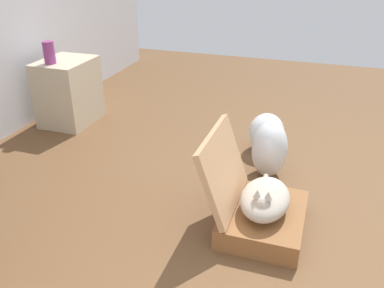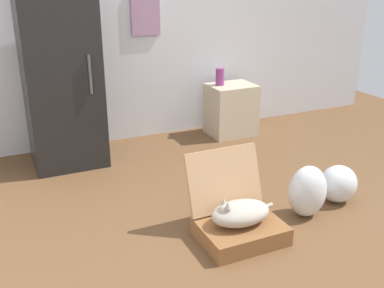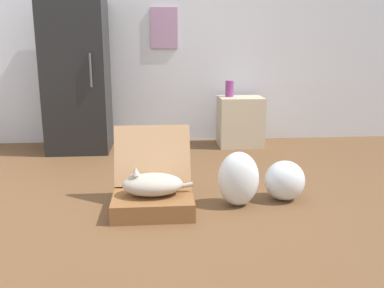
# 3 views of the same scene
# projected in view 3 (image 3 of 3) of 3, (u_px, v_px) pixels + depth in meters

# --- Properties ---
(ground_plane) EXTENTS (7.68, 7.68, 0.00)m
(ground_plane) POSITION_uv_depth(u_px,v_px,m) (163.00, 204.00, 3.18)
(ground_plane) COLOR brown
(ground_plane) RESTS_ON ground
(wall_back) EXTENTS (6.40, 0.15, 2.60)m
(wall_back) POSITION_uv_depth(u_px,v_px,m) (158.00, 36.00, 5.07)
(wall_back) COLOR silver
(wall_back) RESTS_ON ground
(suitcase_base) EXTENTS (0.58, 0.47, 0.13)m
(suitcase_base) POSITION_uv_depth(u_px,v_px,m) (153.00, 203.00, 3.02)
(suitcase_base) COLOR brown
(suitcase_base) RESTS_ON ground
(suitcase_lid) EXTENTS (0.58, 0.19, 0.45)m
(suitcase_lid) POSITION_uv_depth(u_px,v_px,m) (152.00, 155.00, 3.20)
(suitcase_lid) COLOR tan
(suitcase_lid) RESTS_ON suitcase_base
(cat) EXTENTS (0.52, 0.28, 0.21)m
(cat) POSITION_uv_depth(u_px,v_px,m) (152.00, 184.00, 2.98)
(cat) COLOR #B2A899
(cat) RESTS_ON suitcase_base
(plastic_bag_white) EXTENTS (0.31, 0.25, 0.42)m
(plastic_bag_white) POSITION_uv_depth(u_px,v_px,m) (238.00, 179.00, 3.11)
(plastic_bag_white) COLOR silver
(plastic_bag_white) RESTS_ON ground
(plastic_bag_clear) EXTENTS (0.31, 0.28, 0.31)m
(plastic_bag_clear) POSITION_uv_depth(u_px,v_px,m) (285.00, 180.00, 3.24)
(plastic_bag_clear) COLOR silver
(plastic_bag_clear) RESTS_ON ground
(refrigerator) EXTENTS (0.68, 0.67, 1.70)m
(refrigerator) POSITION_uv_depth(u_px,v_px,m) (77.00, 76.00, 4.66)
(refrigerator) COLOR black
(refrigerator) RESTS_ON ground
(side_table) EXTENTS (0.52, 0.42, 0.59)m
(side_table) POSITION_uv_depth(u_px,v_px,m) (240.00, 121.00, 4.99)
(side_table) COLOR beige
(side_table) RESTS_ON ground
(vase_tall) EXTENTS (0.10, 0.10, 0.19)m
(vase_tall) POSITION_uv_depth(u_px,v_px,m) (229.00, 89.00, 4.93)
(vase_tall) COLOR #8C387A
(vase_tall) RESTS_ON side_table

